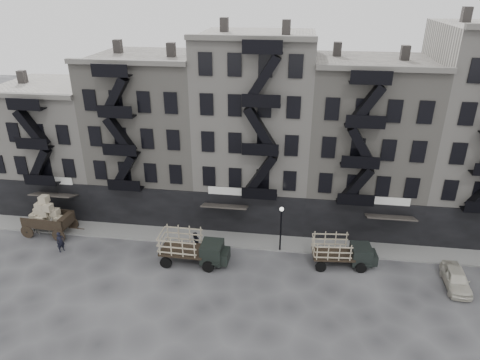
# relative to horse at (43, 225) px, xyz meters

# --- Properties ---
(ground) EXTENTS (140.00, 140.00, 0.00)m
(ground) POSITION_rel_horse_xyz_m (18.50, -2.37, -0.91)
(ground) COLOR #38383A
(ground) RESTS_ON ground
(sidewalk) EXTENTS (55.00, 2.50, 0.15)m
(sidewalk) POSITION_rel_horse_xyz_m (18.50, 1.38, -0.83)
(sidewalk) COLOR slate
(sidewalk) RESTS_ON ground
(building_west) EXTENTS (10.00, 11.35, 13.20)m
(building_west) POSITION_rel_horse_xyz_m (-1.50, 7.46, 5.09)
(building_west) COLOR #A6A199
(building_west) RESTS_ON ground
(building_midwest) EXTENTS (10.00, 11.35, 16.20)m
(building_midwest) POSITION_rel_horse_xyz_m (8.50, 7.46, 6.59)
(building_midwest) COLOR gray
(building_midwest) RESTS_ON ground
(building_center) EXTENTS (10.00, 11.35, 18.20)m
(building_center) POSITION_rel_horse_xyz_m (18.50, 7.46, 7.59)
(building_center) COLOR #A6A199
(building_center) RESTS_ON ground
(building_mideast) EXTENTS (10.00, 11.35, 16.20)m
(building_mideast) POSITION_rel_horse_xyz_m (28.50, 7.46, 6.59)
(building_mideast) COLOR gray
(building_mideast) RESTS_ON ground
(lamp_post) EXTENTS (0.36, 0.36, 4.28)m
(lamp_post) POSITION_rel_horse_xyz_m (21.50, 0.23, 1.88)
(lamp_post) COLOR black
(lamp_post) RESTS_ON ground
(horse) EXTENTS (2.31, 1.43, 1.82)m
(horse) POSITION_rel_horse_xyz_m (0.00, 0.00, 0.00)
(horse) COLOR #BCB6AC
(horse) RESTS_ON ground
(wagon) EXTENTS (4.48, 2.60, 3.68)m
(wagon) POSITION_rel_horse_xyz_m (0.38, 0.22, 1.19)
(wagon) COLOR black
(wagon) RESTS_ON ground
(stake_truck_west) EXTENTS (5.64, 2.44, 2.80)m
(stake_truck_west) POSITION_rel_horse_xyz_m (14.50, -2.37, 0.69)
(stake_truck_west) COLOR black
(stake_truck_west) RESTS_ON ground
(stake_truck_east) EXTENTS (5.23, 2.50, 2.55)m
(stake_truck_east) POSITION_rel_horse_xyz_m (26.55, -1.06, 0.55)
(stake_truck_east) COLOR black
(stake_truck_east) RESTS_ON ground
(car_east) EXTENTS (1.80, 4.13, 1.39)m
(car_east) POSITION_rel_horse_xyz_m (34.91, -2.61, -0.22)
(car_east) COLOR beige
(car_east) RESTS_ON ground
(pedestrian_west) EXTENTS (0.76, 0.80, 1.85)m
(pedestrian_west) POSITION_rel_horse_xyz_m (2.98, -2.34, 0.01)
(pedestrian_west) COLOR black
(pedestrian_west) RESTS_ON ground
(pedestrian_mid) EXTENTS (1.25, 1.22, 2.02)m
(pedestrian_mid) POSITION_rel_horse_xyz_m (14.39, -1.08, 0.10)
(pedestrian_mid) COLOR black
(pedestrian_mid) RESTS_ON ground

